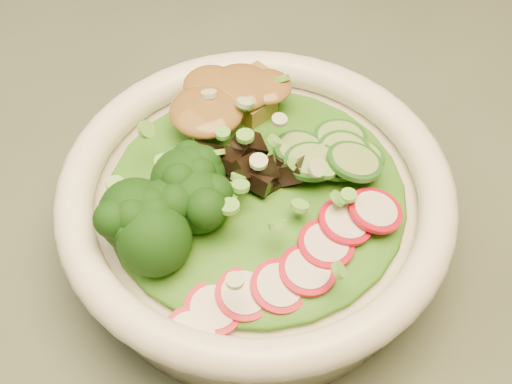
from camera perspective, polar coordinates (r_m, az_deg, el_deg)
dining_table at (r=0.61m, az=-17.92°, el=-11.96°), size 1.20×0.80×0.75m
salad_bowl at (r=0.47m, az=0.00°, el=-1.42°), size 0.25×0.25×0.07m
lettuce_bed at (r=0.45m, az=0.00°, el=0.08°), size 0.19×0.19×0.02m
broccoli_florets at (r=0.43m, az=-7.18°, el=-1.32°), size 0.08×0.07×0.04m
radish_slices at (r=0.42m, az=3.65°, el=-5.82°), size 0.11×0.05×0.02m
cucumber_slices at (r=0.46m, az=7.14°, el=3.10°), size 0.07×0.07×0.03m
mushroom_heap at (r=0.45m, az=-0.56°, el=2.15°), size 0.07×0.07×0.04m
tofu_cubes at (r=0.48m, az=-2.55°, el=6.14°), size 0.09×0.07×0.03m
peanut_sauce at (r=0.47m, az=-2.61°, el=7.17°), size 0.07×0.05×0.02m
scallion_garnish at (r=0.43m, az=0.00°, el=1.87°), size 0.18×0.18×0.02m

